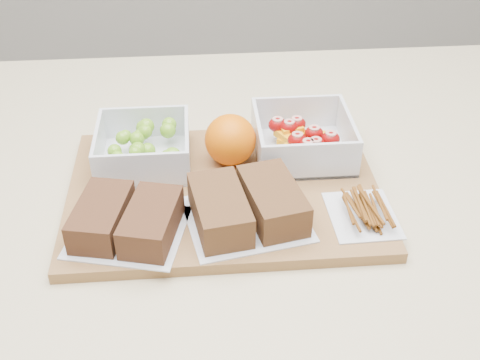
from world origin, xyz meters
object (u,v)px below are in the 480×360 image
Objects in this scene: grape_container at (145,148)px; fruit_container at (302,140)px; orange at (230,140)px; pretzel_bag at (363,209)px; sandwich_bag_left at (127,220)px; sandwich_bag_center at (246,206)px; cutting_board at (224,191)px.

grape_container is 0.23m from fruit_container.
grape_container is 0.12m from orange.
orange is at bearing 139.25° from pretzel_bag.
orange is at bearing 46.77° from sandwich_bag_left.
fruit_container is 0.17m from sandwich_bag_center.
fruit_container reaches higher than pretzel_bag.
sandwich_bag_center is 0.15m from pretzel_bag.
sandwich_bag_left is 0.15m from sandwich_bag_center.
sandwich_bag_center is at bearing -123.21° from fruit_container.
fruit_container is 1.32× the size of pretzel_bag.
orange is at bearing -4.67° from grape_container.
pretzel_bag is (0.17, -0.08, 0.02)m from cutting_board.
cutting_board is at bearing -33.46° from grape_container.
grape_container is at bearing 132.87° from sandwich_bag_center.
orange is 0.13m from sandwich_bag_center.
grape_container is 0.16m from sandwich_bag_left.
grape_container is 0.76× the size of sandwich_bag_center.
sandwich_bag_center is at bearing -47.13° from grape_container.
pretzel_bag is (0.15, -0.00, -0.01)m from sandwich_bag_center.
fruit_container is at bearing 33.04° from sandwich_bag_left.
pretzel_bag is at bearing -40.75° from orange.
sandwich_bag_center is at bearing 178.10° from pretzel_bag.
pretzel_bag is at bearing -1.90° from sandwich_bag_center.
fruit_container is 0.11m from orange.
grape_container is 0.32m from pretzel_bag.
fruit_container is (0.12, 0.07, 0.03)m from cutting_board.
pretzel_bag is (0.28, -0.15, -0.01)m from grape_container.
sandwich_bag_left is at bearing -95.80° from grape_container.
grape_container is 1.78× the size of orange.
orange is (0.12, -0.01, 0.01)m from grape_container.
sandwich_bag_center is (0.02, -0.07, 0.03)m from cutting_board.
pretzel_bag is at bearing 1.60° from sandwich_bag_left.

